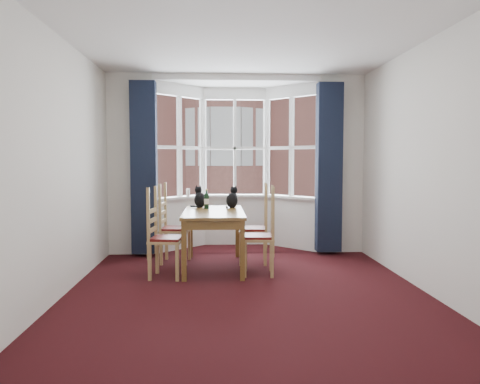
{
  "coord_description": "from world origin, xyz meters",
  "views": [
    {
      "loc": [
        -0.35,
        -5.09,
        1.48
      ],
      "look_at": [
        -0.02,
        1.05,
        1.05
      ],
      "focal_mm": 35.0,
      "sensor_mm": 36.0,
      "label": 1
    }
  ],
  "objects": [
    {
      "name": "cat_left",
      "position": [
        -0.57,
        1.76,
        0.9
      ],
      "size": [
        0.24,
        0.28,
        0.33
      ],
      "color": "black",
      "rests_on": "dining_table"
    },
    {
      "name": "cat_right",
      "position": [
        -0.1,
        1.66,
        0.9
      ],
      "size": [
        0.25,
        0.28,
        0.33
      ],
      "color": "black",
      "rests_on": "dining_table"
    },
    {
      "name": "bay_window",
      "position": [
        0.0,
        2.75,
        1.4
      ],
      "size": [
        2.76,
        0.94,
        2.8
      ],
      "color": "white",
      "rests_on": "floor"
    },
    {
      "name": "wall_near",
      "position": [
        0.0,
        -2.25,
        1.4
      ],
      "size": [
        4.0,
        0.0,
        4.0
      ],
      "primitive_type": "plane",
      "rotation": [
        -1.57,
        0.0,
        0.0
      ],
      "color": "silver",
      "rests_on": "floor"
    },
    {
      "name": "wall_back_pier_left",
      "position": [
        -1.65,
        2.25,
        1.4
      ],
      "size": [
        0.7,
        0.12,
        2.8
      ],
      "primitive_type": "cube",
      "color": "silver",
      "rests_on": "floor"
    },
    {
      "name": "dining_table",
      "position": [
        -0.37,
        1.23,
        0.69
      ],
      "size": [
        0.82,
        1.52,
        0.78
      ],
      "color": "brown",
      "rests_on": "floor"
    },
    {
      "name": "street",
      "position": [
        0.0,
        32.25,
        -6.0
      ],
      "size": [
        80.0,
        80.0,
        0.0
      ],
      "primitive_type": "plane",
      "color": "#333335",
      "rests_on": "ground"
    },
    {
      "name": "wall_right",
      "position": [
        2.0,
        0.0,
        1.4
      ],
      "size": [
        0.0,
        4.5,
        4.5
      ],
      "primitive_type": "plane",
      "rotation": [
        1.57,
        0.0,
        -1.57
      ],
      "color": "silver",
      "rests_on": "floor"
    },
    {
      "name": "floor",
      "position": [
        0.0,
        0.0,
        0.0
      ],
      "size": [
        4.5,
        4.5,
        0.0
      ],
      "primitive_type": "plane",
      "color": "black",
      "rests_on": "ground"
    },
    {
      "name": "curtain_left",
      "position": [
        -1.42,
        2.07,
        1.35
      ],
      "size": [
        0.38,
        0.22,
        2.6
      ],
      "primitive_type": "cube",
      "color": "#161D31",
      "rests_on": "floor"
    },
    {
      "name": "wall_back_pier_right",
      "position": [
        1.65,
        2.25,
        1.4
      ],
      "size": [
        0.7,
        0.12,
        2.8
      ],
      "primitive_type": "cube",
      "color": "silver",
      "rests_on": "floor"
    },
    {
      "name": "chair_right_near",
      "position": [
        0.3,
        0.82,
        0.47
      ],
      "size": [
        0.44,
        0.45,
        0.92
      ],
      "color": "tan",
      "rests_on": "floor"
    },
    {
      "name": "chair_left_near",
      "position": [
        -1.04,
        0.75,
        0.47
      ],
      "size": [
        0.45,
        0.47,
        0.92
      ],
      "color": "tan",
      "rests_on": "floor"
    },
    {
      "name": "candle_tall",
      "position": [
        -0.79,
        2.6,
        0.93
      ],
      "size": [
        0.06,
        0.06,
        0.13
      ],
      "primitive_type": "cylinder",
      "color": "white",
      "rests_on": "bay_window"
    },
    {
      "name": "wall_left",
      "position": [
        -2.0,
        0.0,
        1.4
      ],
      "size": [
        0.0,
        4.5,
        4.5
      ],
      "primitive_type": "plane",
      "rotation": [
        1.57,
        0.0,
        1.57
      ],
      "color": "silver",
      "rests_on": "floor"
    },
    {
      "name": "chair_right_far",
      "position": [
        0.29,
        1.48,
        0.47
      ],
      "size": [
        0.43,
        0.45,
        0.92
      ],
      "color": "tan",
      "rests_on": "floor"
    },
    {
      "name": "wine_bottle",
      "position": [
        -0.47,
        1.54,
        0.9
      ],
      "size": [
        0.07,
        0.07,
        0.28
      ],
      "color": "black",
      "rests_on": "dining_table"
    },
    {
      "name": "tenement_building",
      "position": [
        0.0,
        14.01,
        1.6
      ],
      "size": [
        18.4,
        7.8,
        15.2
      ],
      "color": "#9F5E52",
      "rests_on": "street"
    },
    {
      "name": "chair_left_far",
      "position": [
        -1.01,
        1.59,
        0.47
      ],
      "size": [
        0.44,
        0.46,
        0.92
      ],
      "color": "tan",
      "rests_on": "floor"
    },
    {
      "name": "curtain_right",
      "position": [
        1.42,
        2.07,
        1.35
      ],
      "size": [
        0.38,
        0.22,
        2.6
      ],
      "primitive_type": "cube",
      "color": "#161D31",
      "rests_on": "floor"
    },
    {
      "name": "ceiling",
      "position": [
        0.0,
        0.0,
        2.8
      ],
      "size": [
        4.5,
        4.5,
        0.0
      ],
      "primitive_type": "plane",
      "rotation": [
        3.14,
        0.0,
        0.0
      ],
      "color": "white",
      "rests_on": "floor"
    }
  ]
}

